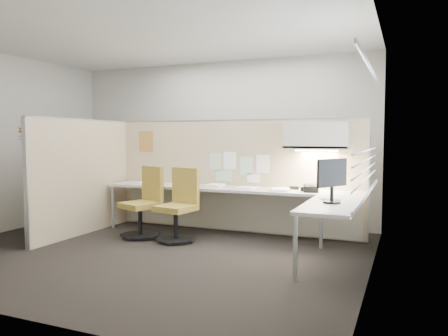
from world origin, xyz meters
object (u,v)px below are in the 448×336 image
at_px(chair_left, 144,205).
at_px(monitor, 332,178).
at_px(phone, 311,188).
at_px(chair_right, 179,207).
at_px(desk, 246,198).

bearing_deg(chair_left, monitor, 12.99).
bearing_deg(phone, chair_right, -177.84).
xyz_separation_m(desk, chair_left, (-1.45, -0.44, -0.12)).
relative_size(chair_left, monitor, 2.04).
height_order(desk, chair_right, chair_right).
distance_m(desk, phone, 0.95).
height_order(chair_left, chair_right, chair_left).
height_order(chair_right, monitor, monitor).
xyz_separation_m(chair_right, phone, (1.79, 0.53, 0.30)).
bearing_deg(monitor, chair_left, 112.65).
distance_m(chair_left, chair_right, 0.60).
distance_m(chair_right, monitor, 2.32).
bearing_deg(desk, chair_left, -163.02).
relative_size(chair_left, phone, 4.16).
distance_m(desk, monitor, 1.67).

